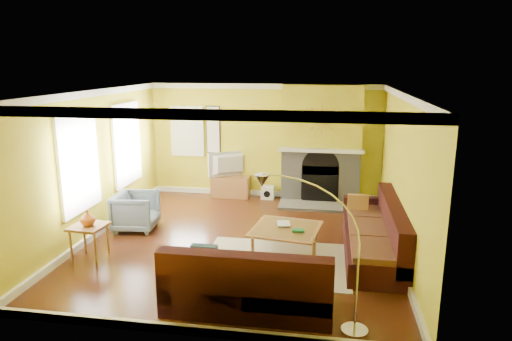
% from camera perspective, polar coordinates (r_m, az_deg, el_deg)
% --- Properties ---
extents(floor, '(5.50, 6.00, 0.02)m').
position_cam_1_polar(floor, '(8.43, -1.89, -8.90)').
color(floor, '#562812').
rests_on(floor, ground).
extents(ceiling, '(5.50, 6.00, 0.02)m').
position_cam_1_polar(ceiling, '(7.81, -2.04, 9.90)').
color(ceiling, white).
rests_on(ceiling, ground).
extents(wall_back, '(5.50, 0.02, 2.70)m').
position_cam_1_polar(wall_back, '(10.92, 1.08, 3.71)').
color(wall_back, gold).
rests_on(wall_back, ground).
extents(wall_front, '(5.50, 0.02, 2.70)m').
position_cam_1_polar(wall_front, '(5.21, -8.39, -7.34)').
color(wall_front, gold).
rests_on(wall_front, ground).
extents(wall_left, '(0.02, 6.00, 2.70)m').
position_cam_1_polar(wall_left, '(8.95, -19.57, 0.78)').
color(wall_left, gold).
rests_on(wall_left, ground).
extents(wall_right, '(0.02, 6.00, 2.70)m').
position_cam_1_polar(wall_right, '(7.96, 17.92, -0.59)').
color(wall_right, gold).
rests_on(wall_right, ground).
extents(baseboard, '(5.50, 6.00, 0.12)m').
position_cam_1_polar(baseboard, '(8.40, -1.89, -8.46)').
color(baseboard, white).
rests_on(baseboard, floor).
extents(crown_molding, '(5.50, 6.00, 0.12)m').
position_cam_1_polar(crown_molding, '(7.82, -2.04, 9.39)').
color(crown_molding, white).
rests_on(crown_molding, ceiling).
extents(window_left_near, '(0.06, 1.22, 1.72)m').
position_cam_1_polar(window_left_near, '(10.04, -15.93, 3.21)').
color(window_left_near, white).
rests_on(window_left_near, wall_left).
extents(window_left_far, '(0.06, 1.22, 1.72)m').
position_cam_1_polar(window_left_far, '(8.39, -21.35, 0.88)').
color(window_left_far, white).
rests_on(window_left_far, wall_left).
extents(window_back, '(0.82, 0.06, 1.22)m').
position_cam_1_polar(window_back, '(11.26, -8.60, 4.89)').
color(window_back, white).
rests_on(window_back, wall_back).
extents(wall_art, '(0.34, 0.04, 1.14)m').
position_cam_1_polar(wall_art, '(11.09, -5.37, 5.10)').
color(wall_art, white).
rests_on(wall_art, wall_back).
extents(fireplace, '(1.80, 0.40, 2.70)m').
position_cam_1_polar(fireplace, '(10.61, 8.17, 3.29)').
color(fireplace, gray).
rests_on(fireplace, floor).
extents(mantel, '(1.92, 0.22, 0.08)m').
position_cam_1_polar(mantel, '(10.39, 8.12, 2.52)').
color(mantel, white).
rests_on(mantel, fireplace).
extents(hearth, '(1.80, 0.70, 0.06)m').
position_cam_1_polar(hearth, '(10.39, 7.86, -4.42)').
color(hearth, gray).
rests_on(hearth, floor).
extents(sunburst, '(0.70, 0.04, 0.70)m').
position_cam_1_polar(sunburst, '(10.30, 8.25, 6.36)').
color(sunburst, olive).
rests_on(sunburst, fireplace).
extents(rug, '(2.40, 1.80, 0.02)m').
position_cam_1_polar(rug, '(7.60, 2.48, -11.32)').
color(rug, beige).
rests_on(rug, floor).
extents(sectional_sofa, '(3.31, 3.94, 0.90)m').
position_cam_1_polar(sectional_sofa, '(7.45, 5.38, -8.20)').
color(sectional_sofa, '#351111').
rests_on(sectional_sofa, floor).
extents(coffee_table, '(1.26, 1.26, 0.44)m').
position_cam_1_polar(coffee_table, '(7.94, 3.74, -8.59)').
color(coffee_table, white).
rests_on(coffee_table, floor).
extents(media_console, '(0.91, 0.41, 0.50)m').
position_cam_1_polar(media_console, '(11.07, -3.21, -2.01)').
color(media_console, '#9A6738').
rests_on(media_console, floor).
extents(tv, '(0.95, 0.65, 0.59)m').
position_cam_1_polar(tv, '(10.93, -3.24, 0.76)').
color(tv, black).
rests_on(tv, media_console).
extents(subwoofer, '(0.30, 0.30, 0.30)m').
position_cam_1_polar(subwoofer, '(10.93, 1.49, -2.75)').
color(subwoofer, white).
rests_on(subwoofer, floor).
extents(armchair, '(0.88, 0.86, 0.73)m').
position_cam_1_polar(armchair, '(9.18, -14.76, -4.95)').
color(armchair, slate).
rests_on(armchair, floor).
extents(side_table, '(0.58, 0.58, 0.58)m').
position_cam_1_polar(side_table, '(8.10, -20.06, -8.39)').
color(side_table, '#9A6738').
rests_on(side_table, floor).
extents(vase, '(0.28, 0.28, 0.26)m').
position_cam_1_polar(vase, '(7.96, -20.30, -5.57)').
color(vase, '#C45B1C').
rests_on(vase, side_table).
extents(book, '(0.27, 0.33, 0.03)m').
position_cam_1_polar(book, '(7.97, 2.65, -6.68)').
color(book, white).
rests_on(book, coffee_table).
extents(arc_lamp, '(1.24, 0.36, 1.92)m').
position_cam_1_polar(arc_lamp, '(5.49, 7.16, -10.62)').
color(arc_lamp, silver).
rests_on(arc_lamp, floor).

